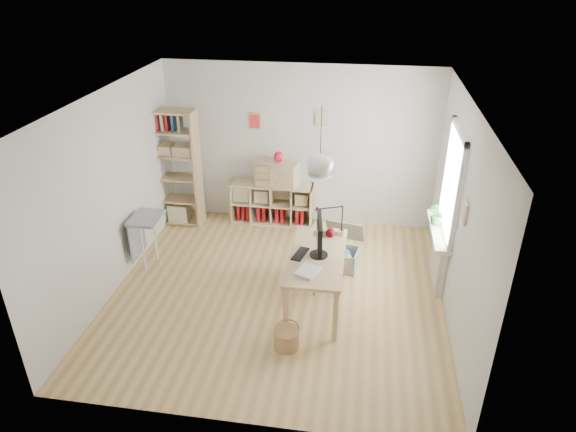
# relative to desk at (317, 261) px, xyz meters

# --- Properties ---
(ground) EXTENTS (4.50, 4.50, 0.00)m
(ground) POSITION_rel_desk_xyz_m (-0.55, 0.15, -0.66)
(ground) COLOR tan
(ground) RESTS_ON ground
(room_shell) EXTENTS (4.50, 4.50, 4.50)m
(room_shell) POSITION_rel_desk_xyz_m (-0.00, 0.00, 1.34)
(room_shell) COLOR white
(room_shell) RESTS_ON ground
(window_unit) EXTENTS (0.07, 1.16, 1.46)m
(window_unit) POSITION_rel_desk_xyz_m (1.68, 0.75, 0.89)
(window_unit) COLOR white
(window_unit) RESTS_ON ground
(radiator) EXTENTS (0.10, 0.80, 0.80)m
(radiator) POSITION_rel_desk_xyz_m (1.64, 0.75, -0.26)
(radiator) COLOR white
(radiator) RESTS_ON ground
(windowsill) EXTENTS (0.22, 1.20, 0.06)m
(windowsill) POSITION_rel_desk_xyz_m (1.59, 0.75, 0.17)
(windowsill) COLOR white
(windowsill) RESTS_ON radiator
(desk) EXTENTS (0.70, 1.50, 0.75)m
(desk) POSITION_rel_desk_xyz_m (0.00, 0.00, 0.00)
(desk) COLOR tan
(desk) RESTS_ON ground
(cube_shelf) EXTENTS (1.40, 0.38, 0.72)m
(cube_shelf) POSITION_rel_desk_xyz_m (-1.02, 2.23, -0.36)
(cube_shelf) COLOR beige
(cube_shelf) RESTS_ON ground
(tall_bookshelf) EXTENTS (0.80, 0.38, 2.00)m
(tall_bookshelf) POSITION_rel_desk_xyz_m (-2.59, 1.95, 0.43)
(tall_bookshelf) COLOR tan
(tall_bookshelf) RESTS_ON ground
(side_table) EXTENTS (0.40, 0.55, 0.85)m
(side_table) POSITION_rel_desk_xyz_m (-2.59, 0.50, 0.01)
(side_table) COLOR gray
(side_table) RESTS_ON ground
(chair) EXTENTS (0.44, 0.44, 0.82)m
(chair) POSITION_rel_desk_xyz_m (0.11, 0.40, -0.19)
(chair) COLOR gray
(chair) RESTS_ON ground
(wicker_basket) EXTENTS (0.30, 0.30, 0.42)m
(wicker_basket) POSITION_rel_desk_xyz_m (-0.26, -0.93, -0.52)
(wicker_basket) COLOR olive
(wicker_basket) RESTS_ON ground
(storage_chest) EXTENTS (0.69, 0.75, 0.61)m
(storage_chest) POSITION_rel_desk_xyz_m (0.25, 1.00, -0.46)
(storage_chest) COLOR #B7B7B3
(storage_chest) RESTS_ON ground
(monitor) EXTENTS (0.24, 0.60, 0.52)m
(monitor) POSITION_rel_desk_xyz_m (0.02, -0.01, 0.38)
(monitor) COLOR black
(monitor) RESTS_ON desk
(keyboard) EXTENTS (0.21, 0.36, 0.02)m
(keyboard) POSITION_rel_desk_xyz_m (-0.22, -0.02, 0.10)
(keyboard) COLOR black
(keyboard) RESTS_ON desk
(task_lamp) EXTENTS (0.40, 0.15, 0.42)m
(task_lamp) POSITION_rel_desk_xyz_m (0.08, 0.59, 0.38)
(task_lamp) COLOR black
(task_lamp) RESTS_ON desk
(yarn_ball) EXTENTS (0.13, 0.13, 0.13)m
(yarn_ball) POSITION_rel_desk_xyz_m (0.13, 0.50, 0.16)
(yarn_ball) COLOR #540B10
(yarn_ball) RESTS_ON desk
(paper_tray) EXTENTS (0.33, 0.36, 0.03)m
(paper_tray) POSITION_rel_desk_xyz_m (-0.08, -0.41, 0.11)
(paper_tray) COLOR white
(paper_tray) RESTS_ON desk
(drawer_chest) EXTENTS (0.76, 0.46, 0.41)m
(drawer_chest) POSITION_rel_desk_xyz_m (-0.91, 2.19, 0.27)
(drawer_chest) COLOR beige
(drawer_chest) RESTS_ON cube_shelf
(red_vase) EXTENTS (0.16, 0.16, 0.19)m
(red_vase) POSITION_rel_desk_xyz_m (-0.88, 2.19, 0.56)
(red_vase) COLOR #A20D24
(red_vase) RESTS_ON drawer_chest
(potted_plant) EXTENTS (0.32, 0.29, 0.33)m
(potted_plant) POSITION_rel_desk_xyz_m (1.57, 0.90, 0.37)
(potted_plant) COLOR #30712A
(potted_plant) RESTS_ON windowsill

